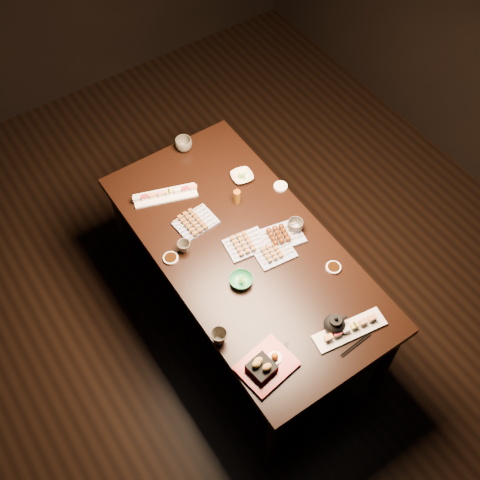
# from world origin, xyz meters

# --- Properties ---
(ground) EXTENTS (5.00, 5.00, 0.00)m
(ground) POSITION_xyz_m (0.00, 0.00, 0.00)
(ground) COLOR black
(ground) RESTS_ON ground
(dining_table) EXTENTS (1.13, 1.90, 0.75)m
(dining_table) POSITION_xyz_m (-0.11, -0.06, 0.38)
(dining_table) COLOR black
(dining_table) RESTS_ON ground
(sushi_platter_near) EXTENTS (0.40, 0.16, 0.05)m
(sushi_platter_near) POSITION_xyz_m (0.05, -0.77, 0.77)
(sushi_platter_near) COLOR white
(sushi_platter_near) RESTS_ON dining_table
(sushi_platter_far) EXTENTS (0.38, 0.22, 0.05)m
(sushi_platter_far) POSITION_xyz_m (-0.29, 0.50, 0.77)
(sushi_platter_far) COLOR white
(sushi_platter_far) RESTS_ON dining_table
(yakitori_plate_center) EXTENTS (0.24, 0.19, 0.06)m
(yakitori_plate_center) POSITION_xyz_m (-0.09, -0.05, 0.78)
(yakitori_plate_center) COLOR #828EB6
(yakitori_plate_center) RESTS_ON dining_table
(yakitori_plate_right) EXTENTS (0.23, 0.18, 0.05)m
(yakitori_plate_right) POSITION_xyz_m (0.01, -0.18, 0.78)
(yakitori_plate_right) COLOR #828EB6
(yakitori_plate_right) RESTS_ON dining_table
(yakitori_plate_left) EXTENTS (0.24, 0.18, 0.06)m
(yakitori_plate_left) POSITION_xyz_m (-0.24, 0.23, 0.78)
(yakitori_plate_left) COLOR #828EB6
(yakitori_plate_left) RESTS_ON dining_table
(tsukune_plate) EXTENTS (0.26, 0.22, 0.06)m
(tsukune_plate) POSITION_xyz_m (0.10, -0.11, 0.78)
(tsukune_plate) COLOR #828EB6
(tsukune_plate) RESTS_ON dining_table
(edamame_bowl_green) EXTENTS (0.15, 0.15, 0.04)m
(edamame_bowl_green) POSITION_xyz_m (-0.25, -0.23, 0.77)
(edamame_bowl_green) COLOR #2C8754
(edamame_bowl_green) RESTS_ON dining_table
(edamame_bowl_cream) EXTENTS (0.15, 0.15, 0.03)m
(edamame_bowl_cream) POSITION_xyz_m (0.16, 0.37, 0.77)
(edamame_bowl_cream) COLOR beige
(edamame_bowl_cream) RESTS_ON dining_table
(tempura_tray) EXTENTS (0.29, 0.25, 0.10)m
(tempura_tray) POSITION_xyz_m (-0.41, -0.69, 0.80)
(tempura_tray) COLOR black
(tempura_tray) RESTS_ON dining_table
(teacup_near_left) EXTENTS (0.10, 0.10, 0.08)m
(teacup_near_left) POSITION_xyz_m (-0.52, -0.45, 0.79)
(teacup_near_left) COLOR #494338
(teacup_near_left) RESTS_ON dining_table
(teacup_mid_right) EXTENTS (0.10, 0.10, 0.07)m
(teacup_mid_right) POSITION_xyz_m (0.20, -0.11, 0.79)
(teacup_mid_right) COLOR #494338
(teacup_mid_right) RESTS_ON dining_table
(teacup_far_left) EXTENTS (0.08, 0.08, 0.07)m
(teacup_far_left) POSITION_xyz_m (-0.39, 0.11, 0.78)
(teacup_far_left) COLOR #494338
(teacup_far_left) RESTS_ON dining_table
(teacup_far_right) EXTENTS (0.15, 0.15, 0.08)m
(teacup_far_right) POSITION_xyz_m (-0.00, 0.76, 0.79)
(teacup_far_right) COLOR #494338
(teacup_far_right) RESTS_ON dining_table
(teapot) EXTENTS (0.14, 0.14, 0.11)m
(teapot) POSITION_xyz_m (-0.01, -0.71, 0.80)
(teapot) COLOR black
(teapot) RESTS_ON dining_table
(condiment_bottle) EXTENTS (0.05, 0.05, 0.12)m
(condiment_bottle) POSITION_xyz_m (0.04, 0.23, 0.81)
(condiment_bottle) COLOR brown
(condiment_bottle) RESTS_ON dining_table
(sauce_dish_west) EXTENTS (0.11, 0.11, 0.01)m
(sauce_dish_west) POSITION_xyz_m (-0.48, 0.11, 0.76)
(sauce_dish_west) COLOR white
(sauce_dish_west) RESTS_ON dining_table
(sauce_dish_east) EXTENTS (0.10, 0.10, 0.01)m
(sauce_dish_east) POSITION_xyz_m (0.31, 0.18, 0.76)
(sauce_dish_east) COLOR white
(sauce_dish_east) RESTS_ON dining_table
(sauce_dish_se) EXTENTS (0.10, 0.10, 0.01)m
(sauce_dish_se) POSITION_xyz_m (0.21, -0.43, 0.76)
(sauce_dish_se) COLOR white
(sauce_dish_se) RESTS_ON dining_table
(sauce_dish_nw) EXTENTS (0.08, 0.08, 0.01)m
(sauce_dish_nw) POSITION_xyz_m (-0.30, 0.51, 0.76)
(sauce_dish_nw) COLOR white
(sauce_dish_nw) RESTS_ON dining_table
(chopsticks_near) EXTENTS (0.19, 0.11, 0.01)m
(chopsticks_near) POSITION_xyz_m (-0.34, -0.69, 0.75)
(chopsticks_near) COLOR black
(chopsticks_near) RESTS_ON dining_table
(chopsticks_se) EXTENTS (0.20, 0.03, 0.01)m
(chopsticks_se) POSITION_xyz_m (0.02, -0.85, 0.75)
(chopsticks_se) COLOR black
(chopsticks_se) RESTS_ON dining_table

